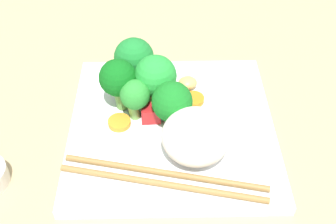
{
  "coord_description": "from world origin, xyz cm",
  "views": [
    {
      "loc": [
        37.11,
        -1.5,
        39.65
      ],
      "look_at": [
        -0.01,
        -0.49,
        3.37
      ],
      "focal_mm": 45.22,
      "sensor_mm": 36.0,
      "label": 1
    }
  ],
  "objects": [
    {
      "name": "carrot_slice_4",
      "position": [
        -5.93,
        -5.62,
        1.66
      ],
      "size": [
        3.94,
        3.94,
        0.58
      ],
      "primitive_type": "cylinder",
      "rotation": [
        0.0,
        0.0,
        5.45
      ],
      "color": "orange",
      "rests_on": "square_plate"
    },
    {
      "name": "ground_plane",
      "position": [
        0.0,
        0.0,
        -1.0
      ],
      "size": [
        110.0,
        110.0,
        2.0
      ],
      "primitive_type": "cube",
      "color": "tan"
    },
    {
      "name": "square_plate",
      "position": [
        0.0,
        0.0,
        0.68
      ],
      "size": [
        25.75,
        25.75,
        1.37
      ],
      "primitive_type": "cube",
      "rotation": [
        0.0,
        0.0,
        -0.01
      ],
      "color": "white",
      "rests_on": "ground_plane"
    },
    {
      "name": "broccoli_floret_1",
      "position": [
        -3.53,
        -6.62,
        5.78
      ],
      "size": [
        4.75,
        4.75,
        7.13
      ],
      "color": "#659947",
      "rests_on": "square_plate"
    },
    {
      "name": "broccoli_floret_4",
      "position": [
        -1.32,
        -4.51,
        4.97
      ],
      "size": [
        3.77,
        3.77,
        5.77
      ],
      "color": "#74B653",
      "rests_on": "square_plate"
    },
    {
      "name": "carrot_slice_5",
      "position": [
        -5.71,
        -3.55,
        1.73
      ],
      "size": [
        2.56,
        2.56,
        0.74
      ],
      "primitive_type": "cylinder",
      "rotation": [
        0.0,
        0.0,
        1.26
      ],
      "color": "orange",
      "rests_on": "square_plate"
    },
    {
      "name": "carrot_slice_3",
      "position": [
        -4.12,
        0.96,
        1.62
      ],
      "size": [
        2.44,
        2.44,
        0.5
      ],
      "primitive_type": "cylinder",
      "rotation": [
        0.0,
        0.0,
        3.13
      ],
      "color": "orange",
      "rests_on": "square_plate"
    },
    {
      "name": "chicken_piece_1",
      "position": [
        -6.87,
        2.37,
        2.15
      ],
      "size": [
        2.89,
        3.09,
        1.57
      ],
      "primitive_type": "ellipsoid",
      "rotation": [
        0.0,
        0.0,
        1.8
      ],
      "color": "tan",
      "rests_on": "square_plate"
    },
    {
      "name": "broccoli_floret_2",
      "position": [
        -8.0,
        -4.78,
        5.54
      ],
      "size": [
        5.35,
        5.35,
        7.14
      ],
      "color": "#6CAC50",
      "rests_on": "square_plate"
    },
    {
      "name": "broccoli_floret_3",
      "position": [
        0.44,
        -0.32,
        4.99
      ],
      "size": [
        5.0,
        5.0,
        6.33
      ],
      "color": "#5B9746",
      "rests_on": "square_plate"
    },
    {
      "name": "carrot_slice_2",
      "position": [
        -6.91,
        0.07,
        1.6
      ],
      "size": [
        2.76,
        2.76,
        0.47
      ],
      "primitive_type": "cylinder",
      "rotation": [
        0.0,
        0.0,
        0.57
      ],
      "color": "orange",
      "rests_on": "square_plate"
    },
    {
      "name": "pepper_chunk_1",
      "position": [
        -2.16,
        -0.25,
        2.1
      ],
      "size": [
        3.21,
        3.11,
        1.47
      ],
      "primitive_type": "cube",
      "rotation": [
        0.0,
        0.0,
        2.51
      ],
      "color": "red",
      "rests_on": "square_plate"
    },
    {
      "name": "rice_mound",
      "position": [
        4.83,
        2.56,
        4.17
      ],
      "size": [
        10.71,
        10.68,
        5.61
      ],
      "primitive_type": "ellipsoid",
      "rotation": [
        0.0,
        0.0,
        1.1
      ],
      "color": "white",
      "rests_on": "square_plate"
    },
    {
      "name": "broccoli_floret_0",
      "position": [
        -3.85,
        -1.96,
        5.83
      ],
      "size": [
        5.37,
        5.37,
        7.31
      ],
      "color": "#79B24E",
      "rests_on": "square_plate"
    },
    {
      "name": "pepper_chunk_0",
      "position": [
        -0.8,
        -2.62,
        2.43
      ],
      "size": [
        2.09,
        2.47,
        2.13
      ],
      "primitive_type": "cube",
      "rotation": [
        0.0,
        0.0,
        1.62
      ],
      "color": "red",
      "rests_on": "square_plate"
    },
    {
      "name": "carrot_slice_0",
      "position": [
        -4.05,
        3.03,
        1.69
      ],
      "size": [
        3.48,
        3.48,
        0.65
      ],
      "primitive_type": "cylinder",
      "rotation": [
        0.0,
        0.0,
        5.01
      ],
      "color": "orange",
      "rests_on": "square_plate"
    },
    {
      "name": "chicken_piece_0",
      "position": [
        -8.61,
        -1.47,
        2.26
      ],
      "size": [
        3.72,
        4.01,
        1.8
      ],
      "primitive_type": "ellipsoid",
      "rotation": [
        0.0,
        0.0,
        4.18
      ],
      "color": "tan",
      "rests_on": "square_plate"
    },
    {
      "name": "chopstick_pair",
      "position": [
        8.79,
        -1.23,
        1.73
      ],
      "size": [
        7.26,
        23.15,
        0.72
      ],
      "rotation": [
        0.0,
        0.0,
        1.35
      ],
      "color": "olive",
      "rests_on": "square_plate"
    },
    {
      "name": "carrot_slice_1",
      "position": [
        -0.26,
        -6.6,
        1.7
      ],
      "size": [
        4.03,
        4.03,
        0.67
      ],
      "primitive_type": "cylinder",
      "rotation": [
        0.0,
        0.0,
        5.59
      ],
      "color": "orange",
      "rests_on": "square_plate"
    }
  ]
}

